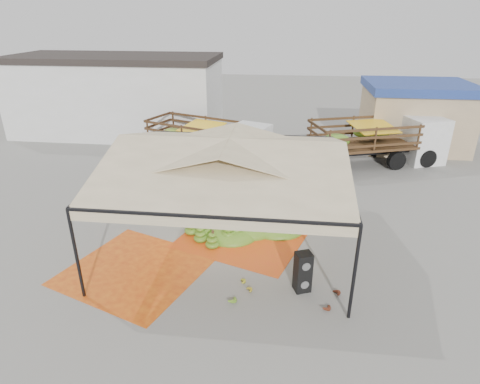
# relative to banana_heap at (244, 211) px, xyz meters

# --- Properties ---
(ground) EXTENTS (90.00, 90.00, 0.00)m
(ground) POSITION_rel_banana_heap_xyz_m (-0.39, -1.20, -0.58)
(ground) COLOR slate
(ground) RESTS_ON ground
(canopy_tent) EXTENTS (8.10, 8.10, 4.00)m
(canopy_tent) POSITION_rel_banana_heap_xyz_m (-0.39, -1.20, 2.72)
(canopy_tent) COLOR black
(canopy_tent) RESTS_ON ground
(building_white) EXTENTS (14.30, 6.30, 5.40)m
(building_white) POSITION_rel_banana_heap_xyz_m (-10.39, 12.80, 2.13)
(building_white) COLOR silver
(building_white) RESTS_ON ground
(building_tan) EXTENTS (6.30, 5.30, 4.10)m
(building_tan) POSITION_rel_banana_heap_xyz_m (9.61, 11.80, 1.50)
(building_tan) COLOR tan
(building_tan) RESTS_ON ground
(tarp_left) EXTENTS (5.43, 5.31, 0.01)m
(tarp_left) POSITION_rel_banana_heap_xyz_m (-3.31, -3.70, -0.57)
(tarp_left) COLOR orange
(tarp_left) RESTS_ON ground
(tarp_right) EXTENTS (5.73, 5.86, 0.01)m
(tarp_right) POSITION_rel_banana_heap_xyz_m (0.22, -0.70, -0.57)
(tarp_right) COLOR #CA3E13
(tarp_right) RESTS_ON ground
(banana_heap) EXTENTS (5.44, 4.48, 1.16)m
(banana_heap) POSITION_rel_banana_heap_xyz_m (0.00, 0.00, 0.00)
(banana_heap) COLOR #426E17
(banana_heap) RESTS_ON ground
(hand_yellow_a) EXTENTS (0.46, 0.40, 0.18)m
(hand_yellow_a) POSITION_rel_banana_heap_xyz_m (0.35, -3.98, -0.49)
(hand_yellow_a) COLOR gold
(hand_yellow_a) RESTS_ON ground
(hand_yellow_b) EXTENTS (0.50, 0.46, 0.18)m
(hand_yellow_b) POSITION_rel_banana_heap_xyz_m (0.60, -4.41, -0.49)
(hand_yellow_b) COLOR #B29323
(hand_yellow_b) RESTS_ON ground
(hand_red_a) EXTENTS (0.58, 0.56, 0.21)m
(hand_red_a) POSITION_rel_banana_heap_xyz_m (2.96, -4.90, -0.48)
(hand_red_a) COLOR maroon
(hand_red_a) RESTS_ON ground
(hand_red_b) EXTENTS (0.55, 0.50, 0.20)m
(hand_red_b) POSITION_rel_banana_heap_xyz_m (3.31, -4.25, -0.48)
(hand_red_b) COLOR maroon
(hand_red_b) RESTS_ON ground
(hand_green) EXTENTS (0.60, 0.56, 0.22)m
(hand_green) POSITION_rel_banana_heap_xyz_m (0.14, -4.90, -0.47)
(hand_green) COLOR #4C7217
(hand_green) RESTS_ON ground
(hanging_bunches) EXTENTS (1.74, 0.24, 0.20)m
(hanging_bunches) POSITION_rel_banana_heap_xyz_m (-1.31, 0.15, 2.04)
(hanging_bunches) COLOR #327117
(hanging_bunches) RESTS_ON ground
(speaker_stack) EXTENTS (0.61, 0.57, 1.34)m
(speaker_stack) POSITION_rel_banana_heap_xyz_m (2.29, -4.09, 0.09)
(speaker_stack) COLOR black
(speaker_stack) RESTS_ON ground
(banana_leaves) EXTENTS (0.96, 1.36, 3.70)m
(banana_leaves) POSITION_rel_banana_heap_xyz_m (-1.64, 0.01, -0.58)
(banana_leaves) COLOR #336A1C
(banana_leaves) RESTS_ON ground
(vendor) EXTENTS (0.75, 0.56, 1.90)m
(vendor) POSITION_rel_banana_heap_xyz_m (0.08, 4.44, 0.37)
(vendor) COLOR gray
(vendor) RESTS_ON ground
(truck_left) EXTENTS (7.49, 4.85, 2.44)m
(truck_left) POSITION_rel_banana_heap_xyz_m (-2.62, 7.13, 0.92)
(truck_left) COLOR #462E17
(truck_left) RESTS_ON ground
(truck_right) EXTENTS (7.98, 4.87, 2.59)m
(truck_right) POSITION_rel_banana_heap_xyz_m (7.05, 8.28, 1.02)
(truck_right) COLOR #4E321A
(truck_right) RESTS_ON ground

